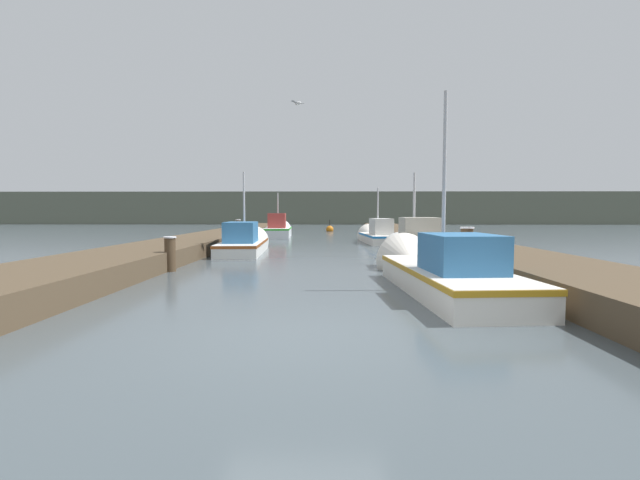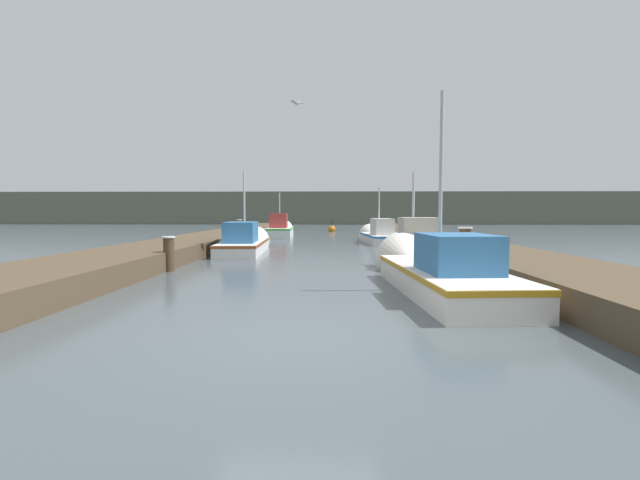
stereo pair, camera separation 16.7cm
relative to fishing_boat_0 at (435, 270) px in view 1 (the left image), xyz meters
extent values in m
plane|color=#424C51|center=(-2.80, -3.88, -0.39)|extent=(200.00, 200.00, 0.00)
cube|color=#4C3D2B|center=(-8.29, 12.12, -0.11)|extent=(2.77, 40.00, 0.55)
cube|color=#4C3D2B|center=(2.69, 12.12, -0.11)|extent=(2.77, 40.00, 0.55)
cube|color=#565B4C|center=(-2.80, 53.52, 1.73)|extent=(120.00, 16.00, 4.24)
cube|color=silver|center=(0.06, -0.84, -0.11)|extent=(2.06, 5.16, 0.55)
cube|color=#B47F1A|center=(0.06, -0.84, 0.10)|extent=(2.09, 5.19, 0.10)
cone|color=silver|center=(-0.16, 2.25, -0.11)|extent=(1.69, 1.26, 1.61)
cube|color=#2D6699|center=(0.11, -1.47, 0.52)|extent=(1.35, 1.66, 0.72)
cylinder|color=#B2B2B7|center=(0.03, -0.46, 1.99)|extent=(0.08, 0.08, 3.67)
cube|color=silver|center=(0.36, 3.86, -0.15)|extent=(1.55, 3.67, 0.47)
cube|color=olive|center=(0.36, 3.86, 0.03)|extent=(1.58, 3.70, 0.10)
cone|color=silver|center=(0.30, 6.04, -0.15)|extent=(1.40, 0.77, 1.38)
cube|color=#B2AD9E|center=(0.37, 3.41, 0.61)|extent=(1.10, 1.07, 1.04)
cylinder|color=#B2B2B7|center=(0.35, 4.14, 1.31)|extent=(0.08, 0.08, 2.45)
cube|color=silver|center=(-5.82, 7.62, -0.14)|extent=(1.81, 4.85, 0.49)
cube|color=brown|center=(-5.82, 7.62, 0.04)|extent=(1.84, 4.88, 0.10)
cone|color=silver|center=(-5.96, 10.52, -0.14)|extent=(1.54, 1.09, 1.50)
cube|color=#2D6699|center=(-5.79, 7.03, 0.50)|extent=(1.24, 1.88, 0.79)
cylinder|color=#B2B2B7|center=(-5.84, 7.98, 1.52)|extent=(0.08, 0.08, 2.82)
cube|color=silver|center=(0.37, 13.28, -0.14)|extent=(1.81, 4.54, 0.49)
cube|color=blue|center=(0.37, 13.28, 0.04)|extent=(1.84, 4.58, 0.10)
cone|color=silver|center=(0.17, 15.91, -0.14)|extent=(1.46, 0.93, 1.40)
cube|color=silver|center=(0.41, 12.72, 0.52)|extent=(1.09, 1.86, 0.84)
cylinder|color=#B2B2B7|center=(0.35, 13.61, 1.35)|extent=(0.08, 0.08, 2.49)
cube|color=silver|center=(-5.64, 18.45, -0.07)|extent=(1.82, 4.45, 0.63)
cube|color=green|center=(-5.64, 18.45, 0.19)|extent=(1.86, 4.49, 0.10)
cone|color=silver|center=(-5.75, 21.11, -0.07)|extent=(1.60, 1.01, 1.56)
cube|color=#99332D|center=(-5.62, 17.90, 0.72)|extent=(1.15, 1.51, 0.94)
cylinder|color=#B2B2B7|center=(-5.66, 18.77, 1.39)|extent=(0.08, 0.08, 2.29)
cylinder|color=#473523|center=(-6.87, 2.34, 0.09)|extent=(0.30, 0.30, 0.95)
cylinder|color=silver|center=(-6.87, 2.34, 0.58)|extent=(0.35, 0.35, 0.04)
cylinder|color=#473523|center=(-6.91, 11.93, 0.24)|extent=(0.23, 0.23, 1.25)
cylinder|color=silver|center=(-6.91, 11.93, 0.88)|extent=(0.26, 0.26, 0.04)
cylinder|color=#473523|center=(1.20, 1.53, 0.24)|extent=(0.31, 0.31, 1.25)
cylinder|color=silver|center=(1.20, 1.53, 0.88)|extent=(0.36, 0.36, 0.04)
sphere|color=#BF6513|center=(-2.14, 26.55, -0.21)|extent=(0.63, 0.63, 0.63)
cylinder|color=black|center=(-2.14, 26.55, 0.35)|extent=(0.06, 0.06, 0.50)
ellipsoid|color=white|center=(-3.46, 5.70, 5.10)|extent=(0.30, 0.30, 0.12)
cube|color=gray|center=(-3.36, 5.80, 5.12)|extent=(0.28, 0.28, 0.07)
cube|color=gray|center=(-3.55, 5.61, 5.12)|extent=(0.28, 0.28, 0.07)
camera|label=1|loc=(-2.48, -9.60, 1.31)|focal=24.00mm
camera|label=2|loc=(-2.31, -9.60, 1.31)|focal=24.00mm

